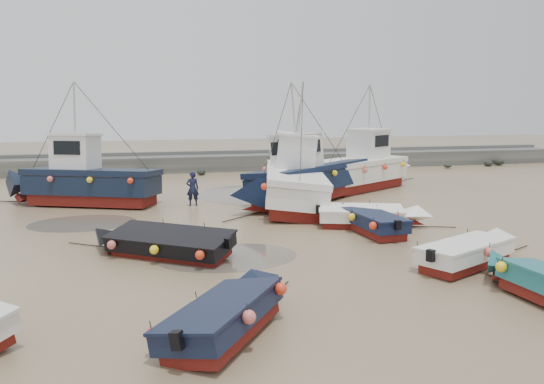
% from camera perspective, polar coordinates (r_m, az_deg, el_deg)
% --- Properties ---
extents(ground, '(120.00, 120.00, 0.00)m').
position_cam_1_polar(ground, '(20.16, 0.75, -5.23)').
color(ground, '#937F59').
rests_on(ground, ground).
extents(seawall, '(60.00, 4.92, 1.50)m').
position_cam_1_polar(seawall, '(41.43, -6.62, 3.14)').
color(seawall, slate).
rests_on(seawall, ground).
extents(puddle_a, '(4.78, 4.78, 0.01)m').
position_cam_1_polar(puddle_a, '(18.09, -4.80, -6.97)').
color(puddle_a, '#5B5448').
rests_on(puddle_a, ground).
extents(puddle_b, '(3.39, 3.39, 0.01)m').
position_cam_1_polar(puddle_b, '(25.07, 9.41, -2.45)').
color(puddle_b, '#5B5448').
rests_on(puddle_b, ground).
extents(puddle_c, '(4.57, 4.57, 0.01)m').
position_cam_1_polar(puddle_c, '(24.47, -19.68, -3.17)').
color(puddle_c, '#5B5448').
rests_on(puddle_c, ground).
extents(puddle_d, '(5.81, 5.81, 0.01)m').
position_cam_1_polar(puddle_d, '(30.34, -2.51, -0.28)').
color(puddle_d, '#5B5448').
rests_on(puddle_d, ground).
extents(dinghy_1, '(3.96, 5.13, 1.43)m').
position_cam_1_polar(dinghy_1, '(12.23, -4.17, -12.41)').
color(dinghy_1, maroon).
rests_on(dinghy_1, ground).
extents(dinghy_3, '(5.53, 3.08, 1.43)m').
position_cam_1_polar(dinghy_3, '(18.12, 20.76, -5.74)').
color(dinghy_3, maroon).
rests_on(dinghy_3, ground).
extents(dinghy_4, '(5.88, 4.45, 1.43)m').
position_cam_1_polar(dinghy_4, '(18.49, -11.74, -5.07)').
color(dinghy_4, maroon).
rests_on(dinghy_4, ground).
extents(dinghy_5, '(5.68, 2.94, 1.43)m').
position_cam_1_polar(dinghy_5, '(22.65, 10.44, -2.33)').
color(dinghy_5, maroon).
rests_on(dinghy_5, ground).
extents(dinghy_6, '(1.98, 5.42, 1.43)m').
position_cam_1_polar(dinghy_6, '(21.71, 10.49, -2.82)').
color(dinghy_6, maroon).
rests_on(dinghy_6, ground).
extents(cabin_boat_0, '(9.49, 5.16, 6.22)m').
position_cam_1_polar(cabin_boat_0, '(28.71, -19.90, 1.34)').
color(cabin_boat_0, maroon).
rests_on(cabin_boat_0, ground).
extents(cabin_boat_1, '(4.81, 11.37, 6.22)m').
position_cam_1_polar(cabin_boat_1, '(27.00, 2.07, 1.31)').
color(cabin_boat_1, maroon).
rests_on(cabin_boat_1, ground).
extents(cabin_boat_2, '(9.55, 8.37, 6.22)m').
position_cam_1_polar(cabin_boat_2, '(28.03, 3.61, 1.60)').
color(cabin_boat_2, maroon).
rests_on(cabin_boat_2, ground).
extents(cabin_boat_3, '(8.87, 6.37, 6.22)m').
position_cam_1_polar(cabin_boat_3, '(33.01, 10.05, 2.75)').
color(cabin_boat_3, maroon).
rests_on(cabin_boat_3, ground).
extents(person, '(0.65, 0.45, 1.75)m').
position_cam_1_polar(person, '(27.34, -8.50, -1.45)').
color(person, '#141833').
rests_on(person, ground).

